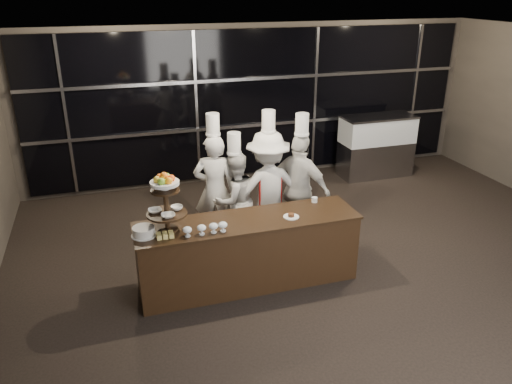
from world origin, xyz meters
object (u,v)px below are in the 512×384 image
object	(u,v)px
layer_cake	(144,232)
display_case	(376,143)
chef_a	(215,189)
buffet_counter	(248,251)
display_stand	(166,198)
chef_d	(300,189)
chef_b	(235,199)
chef_c	(268,188)

from	to	relation	value
layer_cake	display_case	bearing A→B (deg)	32.53
chef_a	display_case	bearing A→B (deg)	26.28
buffet_counter	display_stand	size ratio (longest dim) A/B	3.81
display_case	display_stand	bearing A→B (deg)	-146.30
display_stand	chef_d	xyz separation A→B (m)	(2.06, 0.88, -0.48)
buffet_counter	display_stand	distance (m)	1.33
display_stand	display_case	distance (m)	5.60
buffet_counter	chef_a	world-z (taller)	chef_a
buffet_counter	display_stand	bearing A→B (deg)	-179.99
buffet_counter	chef_b	bearing A→B (deg)	83.65
buffet_counter	display_stand	world-z (taller)	display_stand
chef_c	display_case	bearing A→B (deg)	34.71
chef_d	display_stand	bearing A→B (deg)	-156.78
chef_b	buffet_counter	bearing A→B (deg)	-96.35
layer_cake	chef_d	world-z (taller)	chef_d
chef_d	chef_b	bearing A→B (deg)	169.07
chef_b	chef_c	bearing A→B (deg)	-9.12
display_stand	display_case	xyz separation A→B (m)	(4.63, 3.09, -0.65)
display_stand	chef_a	bearing A→B (deg)	54.95
chef_b	chef_c	distance (m)	0.51
chef_b	chef_d	size ratio (longest dim) A/B	0.88
layer_cake	chef_d	size ratio (longest dim) A/B	0.15
display_case	chef_a	size ratio (longest dim) A/B	0.73
layer_cake	chef_c	world-z (taller)	chef_c
layer_cake	chef_a	distance (m)	1.72
buffet_counter	chef_c	bearing A→B (deg)	58.80
display_stand	chef_a	distance (m)	1.57
buffet_counter	chef_a	bearing A→B (deg)	96.56
chef_d	buffet_counter	bearing A→B (deg)	-140.16
chef_b	chef_c	world-z (taller)	chef_c
chef_a	chef_c	bearing A→B (deg)	-17.85
display_stand	buffet_counter	bearing A→B (deg)	0.01
buffet_counter	chef_b	distance (m)	1.11
buffet_counter	chef_a	size ratio (longest dim) A/B	1.42
display_case	chef_b	size ratio (longest dim) A/B	0.84
display_stand	chef_c	size ratio (longest dim) A/B	0.36
display_stand	chef_b	xyz separation A→B (m)	(1.12, 1.06, -0.60)
display_stand	chef_b	world-z (taller)	chef_b
chef_a	chef_c	xyz separation A→B (m)	(0.74, -0.24, 0.01)
buffet_counter	display_case	bearing A→B (deg)	40.38
buffet_counter	chef_d	size ratio (longest dim) A/B	1.43
display_case	chef_d	size ratio (longest dim) A/B	0.74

